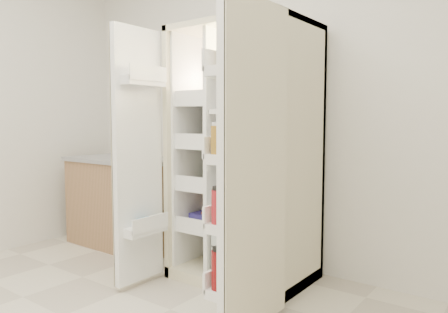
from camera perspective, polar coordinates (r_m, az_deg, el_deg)
The scene contains 5 objects.
wall_back at distance 3.39m, azimuth 5.87°, elevation 8.37°, with size 4.00×0.02×2.70m, color white.
refrigerator at distance 3.08m, azimuth 3.54°, elevation -2.52°, with size 0.92×0.70×1.80m.
freezer_door at distance 2.94m, azimuth -11.46°, elevation -0.10°, with size 0.15×0.40×1.72m.
fridge_door at distance 2.23m, azimuth 3.69°, elevation -2.00°, with size 0.17×0.58×1.72m.
kitchen_counter at distance 3.99m, azimuth -12.97°, elevation -5.90°, with size 1.11×0.59×0.81m.
Camera 1 is at (1.75, -0.89, 1.14)m, focal length 34.00 mm.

